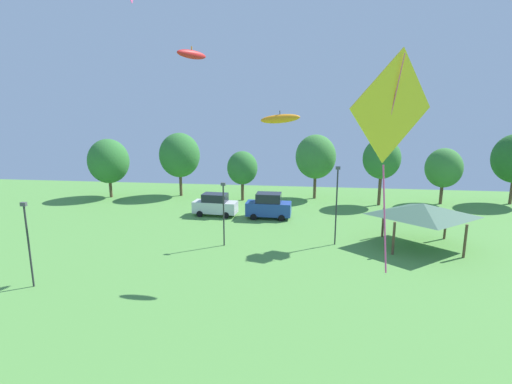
# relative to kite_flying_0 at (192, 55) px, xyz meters

# --- Properties ---
(kite_flying_0) EXTENTS (1.84, 2.57, 0.86)m
(kite_flying_0) POSITION_rel_kite_flying_0_xyz_m (0.00, 0.00, 0.00)
(kite_flying_0) COLOR red
(kite_flying_2) EXTENTS (1.82, 1.95, 5.88)m
(kite_flying_2) POSITION_rel_kite_flying_0_xyz_m (15.27, 7.33, -1.70)
(kite_flying_2) COLOR yellow
(kite_flying_3) EXTENTS (2.52, 1.94, 6.32)m
(kite_flying_3) POSITION_rel_kite_flying_0_xyz_m (10.21, -16.16, -3.64)
(kite_flying_3) COLOR yellow
(kite_flying_4) EXTENTS (2.62, 0.59, 0.92)m
(kite_flying_4) POSITION_rel_kite_flying_0_xyz_m (6.17, -1.50, -4.24)
(kite_flying_4) COLOR orange
(parked_car_leftmost) EXTENTS (4.68, 2.23, 2.34)m
(parked_car_leftmost) POSITION_rel_kite_flying_0_xyz_m (-1.36, 11.77, -13.50)
(parked_car_leftmost) COLOR silver
(parked_car_leftmost) RESTS_ON ground
(parked_car_second_from_left) EXTENTS (4.58, 2.21, 2.61)m
(parked_car_second_from_left) POSITION_rel_kite_flying_0_xyz_m (4.27, 11.48, -13.38)
(parked_car_second_from_left) COLOR #234299
(parked_car_second_from_left) RESTS_ON ground
(park_pavilion) EXTENTS (6.73, 5.65, 3.60)m
(park_pavilion) POSITION_rel_kite_flying_0_xyz_m (17.34, 4.65, -11.57)
(park_pavilion) COLOR brown
(park_pavilion) RESTS_ON ground
(light_post_0) EXTENTS (0.36, 0.20, 5.25)m
(light_post_0) POSITION_rel_kite_flying_0_xyz_m (1.41, 2.87, -11.64)
(light_post_0) COLOR #2D2D33
(light_post_0) RESTS_ON ground
(light_post_1) EXTENTS (0.36, 0.20, 5.51)m
(light_post_1) POSITION_rel_kite_flying_0_xyz_m (-9.07, -6.14, -11.50)
(light_post_1) COLOR #2D2D33
(light_post_1) RESTS_ON ground
(light_post_2) EXTENTS (0.36, 0.20, 6.52)m
(light_post_2) POSITION_rel_kite_flying_0_xyz_m (10.46, 4.23, -10.99)
(light_post_2) COLOR #2D2D33
(light_post_2) RESTS_ON ground
(treeline_tree_0) EXTENTS (4.97, 4.97, 7.30)m
(treeline_tree_0) POSITION_rel_kite_flying_0_xyz_m (-16.29, 18.58, -10.10)
(treeline_tree_0) COLOR brown
(treeline_tree_0) RESTS_ON ground
(treeline_tree_1) EXTENTS (5.05, 5.05, 7.97)m
(treeline_tree_1) POSITION_rel_kite_flying_0_xyz_m (-7.82, 20.53, -9.46)
(treeline_tree_1) COLOR brown
(treeline_tree_1) RESTS_ON ground
(treeline_tree_2) EXTENTS (3.64, 3.64, 5.98)m
(treeline_tree_2) POSITION_rel_kite_flying_0_xyz_m (0.39, 18.97, -10.69)
(treeline_tree_2) COLOR brown
(treeline_tree_2) RESTS_ON ground
(treeline_tree_3) EXTENTS (4.88, 4.88, 7.87)m
(treeline_tree_3) POSITION_rel_kite_flying_0_xyz_m (9.09, 21.10, -9.47)
(treeline_tree_3) COLOR brown
(treeline_tree_3) RESTS_ON ground
(treeline_tree_4) EXTENTS (4.20, 4.20, 7.72)m
(treeline_tree_4) POSITION_rel_kite_flying_0_xyz_m (16.43, 18.56, -9.26)
(treeline_tree_4) COLOR brown
(treeline_tree_4) RESTS_ON ground
(treeline_tree_5) EXTENTS (4.13, 4.13, 6.53)m
(treeline_tree_5) POSITION_rel_kite_flying_0_xyz_m (23.70, 20.04, -10.40)
(treeline_tree_5) COLOR brown
(treeline_tree_5) RESTS_ON ground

